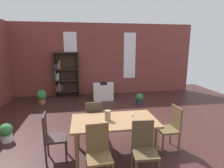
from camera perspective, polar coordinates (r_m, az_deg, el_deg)
The scene contains 18 objects.
ground_plane at distance 4.59m, azimuth 2.43°, elevation -16.63°, with size 11.15×11.15×0.00m, color #391F1C.
back_wall_brick at distance 8.36m, azimuth -3.52°, elevation 7.69°, with size 8.58×0.12×3.18m, color brown.
window_pane_0 at distance 8.25m, azimuth -12.79°, elevation 8.48°, with size 0.55×0.02×2.06m, color white.
window_pane_1 at distance 8.51m, azimuth 5.54°, elevation 8.80°, with size 0.55×0.02×2.06m, color white.
dining_table at distance 3.71m, azimuth 0.78°, elevation -12.44°, with size 1.68×0.91×0.75m.
vase_on_table at distance 3.62m, azimuth -1.35°, elevation -9.82°, with size 0.12×0.12×0.20m, color #998466.
tealight_candle_0 at distance 3.51m, azimuth -2.58°, elevation -11.96°, with size 0.04×0.04×0.04m, color silver.
tealight_candle_1 at distance 3.88m, azimuth 6.38°, elevation -9.59°, with size 0.04×0.04×0.05m, color silver.
dining_chair_head_left at distance 3.77m, azimuth -18.39°, elevation -15.09°, with size 0.43×0.43×0.95m.
dining_chair_head_right at distance 4.14m, azimuth 17.99°, elevation -12.58°, with size 0.41×0.41×0.95m.
dining_chair_near_right at distance 3.28m, azimuth 9.98°, elevation -18.98°, with size 0.43×0.43×0.95m.
dining_chair_far_left at distance 4.35m, azimuth -5.78°, elevation -10.82°, with size 0.42×0.42×0.95m.
dining_chair_near_left at distance 3.14m, azimuth -4.28°, elevation -20.36°, with size 0.42×0.42×0.95m.
bookshelf_tall at distance 8.17m, azimuth -14.46°, elevation 2.79°, with size 1.05×0.33×1.93m.
armchair_white at distance 7.62m, azimuth -2.89°, elevation -2.69°, with size 0.80×0.81×0.75m.
potted_plant_by_shelf at distance 7.01m, azimuth 8.56°, elevation -4.57°, with size 0.30×0.30×0.43m.
potted_plant_corner at distance 7.50m, azimuth -21.27°, elevation -3.58°, with size 0.38×0.38×0.53m.
potted_plant_window at distance 5.00m, azimuth -30.29°, elevation -12.95°, with size 0.30×0.30×0.43m.
Camera 1 is at (-0.83, -3.95, 2.18)m, focal length 29.16 mm.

